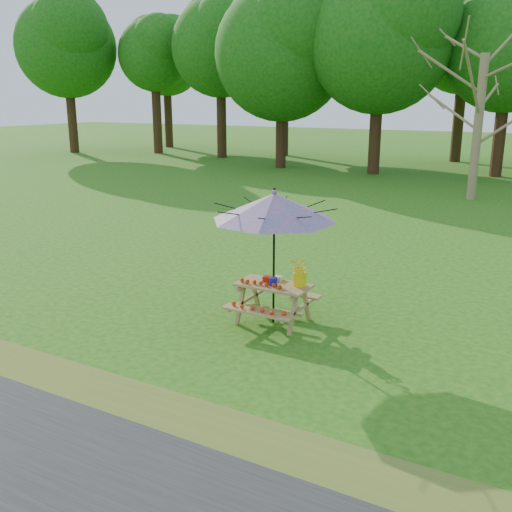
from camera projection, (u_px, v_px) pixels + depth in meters
The scene contains 8 objects.
ground at pixel (154, 309), 10.09m from camera, with size 120.00×120.00×0.00m, color #1D6112.
drygrass_strip at pixel (23, 373), 7.73m from camera, with size 120.00×1.20×0.01m, color olive.
treeline at pixel (447, 0), 26.48m from camera, with size 60.00×12.00×16.00m, color #0E5610, non-canonical shape.
picnic_table at pixel (273, 304), 9.43m from camera, with size 1.20×1.32×0.67m.
patio_umbrella at pixel (274, 207), 9.00m from camera, with size 2.46×2.46×2.25m.
produce_bins at pixel (273, 280), 9.37m from camera, with size 0.29×0.42×0.13m.
tomatoes_row at pixel (260, 283), 9.25m from camera, with size 0.77×0.13×0.07m, color red, non-canonical shape.
flower_bucket at pixel (300, 270), 9.19m from camera, with size 0.35×0.32×0.49m.
Camera 1 is at (6.18, -7.40, 3.61)m, focal length 40.00 mm.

